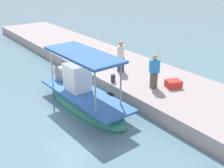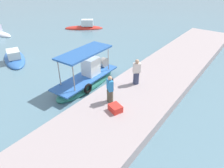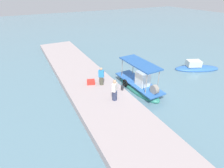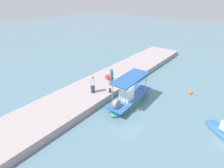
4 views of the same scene
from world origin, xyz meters
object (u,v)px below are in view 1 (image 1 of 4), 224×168
at_px(fisherman_near_bollard, 154,73).
at_px(fisherman_by_crate, 121,58).
at_px(main_fishing_boat, 84,97).
at_px(mooring_bollard, 113,78).
at_px(cargo_crate, 173,84).

xyz_separation_m(fisherman_near_bollard, fisherman_by_crate, (2.79, -0.13, 0.04)).
distance_m(main_fishing_boat, mooring_bollard, 2.07).
distance_m(fisherman_by_crate, cargo_crate, 3.49).
bearing_deg(mooring_bollard, fisherman_near_bollard, -145.62).
bearing_deg(fisherman_near_bollard, main_fishing_boat, 66.07).
bearing_deg(main_fishing_boat, fisherman_by_crate, -67.76).
xyz_separation_m(fisherman_by_crate, cargo_crate, (-3.37, -0.69, -0.63)).
distance_m(main_fishing_boat, fisherman_near_bollard, 3.63).
height_order(fisherman_near_bollard, fisherman_by_crate, fisherman_by_crate).
relative_size(mooring_bollard, cargo_crate, 0.57).
xyz_separation_m(main_fishing_boat, cargo_crate, (-2.00, -4.02, 0.36)).
bearing_deg(main_fishing_boat, fisherman_near_bollard, -113.93).
distance_m(fisherman_near_bollard, mooring_bollard, 2.19).
xyz_separation_m(fisherman_by_crate, mooring_bollard, (-1.04, 1.32, -0.61)).
bearing_deg(main_fishing_boat, cargo_crate, -116.50).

